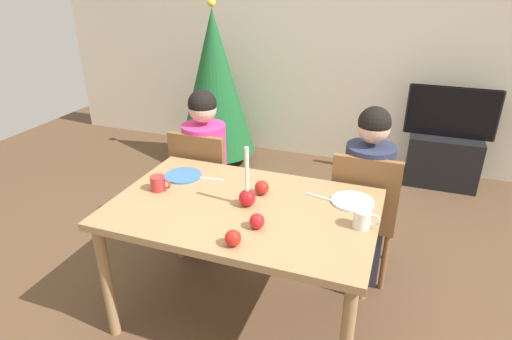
{
  "coord_description": "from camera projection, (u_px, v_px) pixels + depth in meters",
  "views": [
    {
      "loc": [
        0.75,
        -1.85,
        1.89
      ],
      "look_at": [
        0.0,
        0.2,
        0.87
      ],
      "focal_mm": 30.19,
      "sensor_mm": 36.0,
      "label": 1
    }
  ],
  "objects": [
    {
      "name": "ground_plane",
      "position": [
        245.0,
        313.0,
        2.6
      ],
      "size": [
        7.68,
        7.68,
        0.0
      ],
      "primitive_type": "plane",
      "color": "brown"
    },
    {
      "name": "back_wall",
      "position": [
        339.0,
        35.0,
        4.26
      ],
      "size": [
        6.4,
        0.1,
        2.6
      ],
      "primitive_type": "cube",
      "color": "beige",
      "rests_on": "ground"
    },
    {
      "name": "dining_table",
      "position": [
        243.0,
        219.0,
        2.32
      ],
      "size": [
        1.4,
        0.9,
        0.75
      ],
      "color": "#99754C",
      "rests_on": "ground"
    },
    {
      "name": "chair_left",
      "position": [
        204.0,
        182.0,
        3.07
      ],
      "size": [
        0.4,
        0.4,
        0.9
      ],
      "color": "brown",
      "rests_on": "ground"
    },
    {
      "name": "chair_right",
      "position": [
        364.0,
        209.0,
        2.72
      ],
      "size": [
        0.4,
        0.4,
        0.9
      ],
      "color": "brown",
      "rests_on": "ground"
    },
    {
      "name": "person_left_child",
      "position": [
        206.0,
        173.0,
        3.07
      ],
      "size": [
        0.3,
        0.3,
        1.17
      ],
      "color": "#33384C",
      "rests_on": "ground"
    },
    {
      "name": "person_right_child",
      "position": [
        365.0,
        199.0,
        2.72
      ],
      "size": [
        0.3,
        0.3,
        1.17
      ],
      "color": "#33384C",
      "rests_on": "ground"
    },
    {
      "name": "tv_stand",
      "position": [
        442.0,
        160.0,
        4.11
      ],
      "size": [
        0.64,
        0.4,
        0.48
      ],
      "primitive_type": "cube",
      "color": "black",
      "rests_on": "ground"
    },
    {
      "name": "tv",
      "position": [
        452.0,
        112.0,
        3.91
      ],
      "size": [
        0.79,
        0.05,
        0.46
      ],
      "color": "black",
      "rests_on": "tv_stand"
    },
    {
      "name": "christmas_tree",
      "position": [
        215.0,
        83.0,
        4.3
      ],
      "size": [
        0.79,
        0.79,
        1.65
      ],
      "color": "brown",
      "rests_on": "ground"
    },
    {
      "name": "candle_centerpiece",
      "position": [
        247.0,
        194.0,
        2.25
      ],
      "size": [
        0.09,
        0.09,
        0.33
      ],
      "color": "red",
      "rests_on": "dining_table"
    },
    {
      "name": "plate_left",
      "position": [
        183.0,
        175.0,
        2.6
      ],
      "size": [
        0.22,
        0.22,
        0.01
      ],
      "primitive_type": "cylinder",
      "color": "teal",
      "rests_on": "dining_table"
    },
    {
      "name": "plate_right",
      "position": [
        352.0,
        201.0,
        2.31
      ],
      "size": [
        0.23,
        0.23,
        0.01
      ],
      "primitive_type": "cylinder",
      "color": "silver",
      "rests_on": "dining_table"
    },
    {
      "name": "mug_left",
      "position": [
        158.0,
        184.0,
        2.42
      ],
      "size": [
        0.12,
        0.08,
        0.09
      ],
      "color": "#B72D2D",
      "rests_on": "dining_table"
    },
    {
      "name": "mug_right",
      "position": [
        363.0,
        219.0,
        2.07
      ],
      "size": [
        0.13,
        0.08,
        0.09
      ],
      "color": "silver",
      "rests_on": "dining_table"
    },
    {
      "name": "fork_left",
      "position": [
        209.0,
        179.0,
        2.56
      ],
      "size": [
        0.18,
        0.03,
        0.01
      ],
      "primitive_type": "cube",
      "rotation": [
        0.0,
        0.0,
        0.1
      ],
      "color": "silver",
      "rests_on": "dining_table"
    },
    {
      "name": "fork_right",
      "position": [
        321.0,
        198.0,
        2.35
      ],
      "size": [
        0.18,
        0.06,
        0.01
      ],
      "primitive_type": "cube",
      "rotation": [
        0.0,
        0.0,
        -0.24
      ],
      "color": "silver",
      "rests_on": "dining_table"
    },
    {
      "name": "apple_near_candle",
      "position": [
        233.0,
        238.0,
        1.94
      ],
      "size": [
        0.08,
        0.08,
        0.08
      ],
      "primitive_type": "sphere",
      "color": "red",
      "rests_on": "dining_table"
    },
    {
      "name": "apple_by_left_plate",
      "position": [
        257.0,
        221.0,
        2.07
      ],
      "size": [
        0.08,
        0.08,
        0.08
      ],
      "primitive_type": "sphere",
      "color": "red",
      "rests_on": "dining_table"
    },
    {
      "name": "apple_by_right_mug",
      "position": [
        262.0,
        188.0,
        2.38
      ],
      "size": [
        0.08,
        0.08,
        0.08
      ],
      "primitive_type": "sphere",
      "color": "#AB1E16",
      "rests_on": "dining_table"
    }
  ]
}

